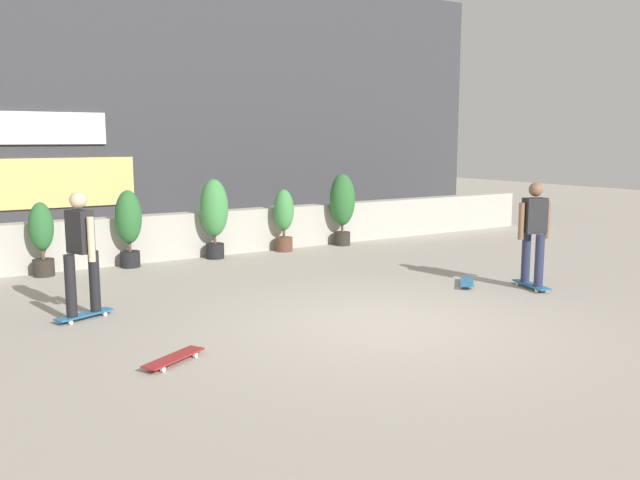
% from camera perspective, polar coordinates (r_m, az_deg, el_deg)
% --- Properties ---
extents(ground_plane, '(48.00, 48.00, 0.00)m').
position_cam_1_polar(ground_plane, '(8.79, 5.32, -7.06)').
color(ground_plane, '#A8A093').
extents(planter_wall, '(18.00, 0.40, 0.90)m').
position_cam_1_polar(planter_wall, '(13.83, -10.11, 0.53)').
color(planter_wall, '#B2ADA3').
rests_on(planter_wall, ground).
extents(building_backdrop, '(20.00, 2.08, 6.50)m').
position_cam_1_polar(building_backdrop, '(17.47, -15.52, 11.22)').
color(building_backdrop, '#38383D').
rests_on(building_backdrop, ground).
extents(potted_plant_0, '(0.41, 0.41, 1.29)m').
position_cam_1_polar(potted_plant_0, '(12.49, -22.69, 0.36)').
color(potted_plant_0, '#2D2823').
rests_on(potted_plant_0, ground).
extents(potted_plant_1, '(0.48, 0.48, 1.44)m').
position_cam_1_polar(potted_plant_1, '(12.82, -16.03, 1.40)').
color(potted_plant_1, black).
rests_on(potted_plant_1, ground).
extents(potted_plant_2, '(0.56, 0.56, 1.59)m').
position_cam_1_polar(potted_plant_2, '(13.39, -9.03, 2.37)').
color(potted_plant_2, black).
rests_on(potted_plant_2, ground).
extents(potted_plant_3, '(0.42, 0.42, 1.32)m').
position_cam_1_polar(potted_plant_3, '(14.12, -3.11, 1.99)').
color(potted_plant_3, brown).
rests_on(potted_plant_3, ground).
extents(potted_plant_4, '(0.56, 0.56, 1.60)m').
position_cam_1_polar(potted_plant_4, '(14.89, 1.92, 3.13)').
color(potted_plant_4, '#2D2823').
rests_on(potted_plant_4, ground).
extents(skater_by_wall_right, '(0.82, 0.53, 1.70)m').
position_cam_1_polar(skater_by_wall_right, '(9.26, -19.76, -0.76)').
color(skater_by_wall_right, '#266699').
rests_on(skater_by_wall_right, ground).
extents(skater_far_left, '(0.54, 0.82, 1.70)m').
position_cam_1_polar(skater_far_left, '(11.05, 17.81, 0.79)').
color(skater_far_left, '#266699').
rests_on(skater_far_left, ground).
extents(skateboard_near_camera, '(0.71, 0.71, 0.08)m').
position_cam_1_polar(skateboard_near_camera, '(11.17, 12.44, -3.49)').
color(skateboard_near_camera, '#266699').
rests_on(skateboard_near_camera, ground).
extents(skateboard_aside, '(0.80, 0.56, 0.08)m').
position_cam_1_polar(skateboard_aside, '(7.38, -12.39, -9.81)').
color(skateboard_aside, maroon).
rests_on(skateboard_aside, ground).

